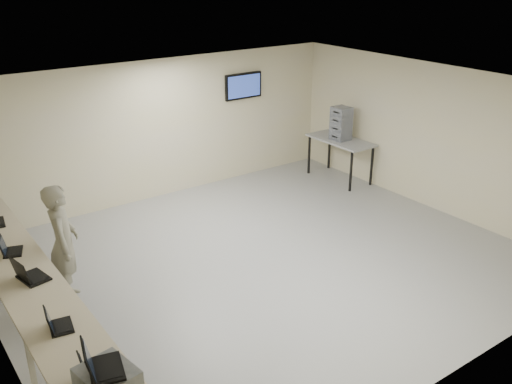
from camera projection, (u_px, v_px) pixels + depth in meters
room at (263, 179)px, 8.83m from camera, size 8.01×7.01×2.81m
workbench at (30, 285)px, 7.05m from camera, size 0.76×6.00×0.90m
laptop_on_box at (99, 365)px, 4.69m from camera, size 0.40×0.44×0.30m
laptop_0 at (94, 376)px, 5.29m from camera, size 0.36×0.41×0.29m
laptop_1 at (56, 324)px, 6.06m from camera, size 0.32×0.36×0.25m
laptop_2 at (28, 274)px, 6.99m from camera, size 0.40×0.45×0.31m
laptop_3 at (9, 249)px, 7.63m from camera, size 0.36×0.38×0.25m
soldier at (63, 244)px, 7.95m from camera, size 0.62×0.75×1.77m
side_table at (341, 142)px, 12.45m from camera, size 0.72×1.54×0.92m
storage_bins at (341, 123)px, 12.27m from camera, size 0.34×0.38×0.72m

